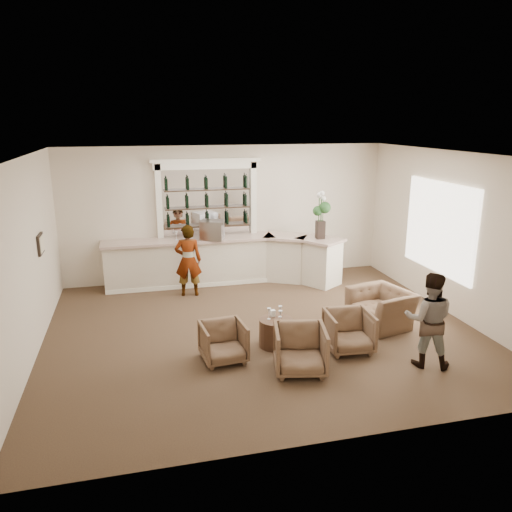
{
  "coord_description": "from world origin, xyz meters",
  "views": [
    {
      "loc": [
        -2.23,
        -8.52,
        3.9
      ],
      "look_at": [
        0.1,
        0.9,
        1.23
      ],
      "focal_mm": 35.0,
      "sensor_mm": 36.0,
      "label": 1
    }
  ],
  "objects_px": {
    "guest": "(429,320)",
    "flower_vase": "(321,212)",
    "sommelier": "(188,260)",
    "armchair_far": "(381,308)",
    "armchair_center": "(300,350)",
    "armchair_left": "(223,342)",
    "armchair_right": "(349,331)",
    "cocktail_table": "(276,332)",
    "espresso_machine": "(212,230)",
    "bar_counter": "(225,260)"
  },
  "relations": [
    {
      "from": "guest",
      "to": "flower_vase",
      "type": "distance_m",
      "value": 4.47
    },
    {
      "from": "sommelier",
      "to": "armchair_far",
      "type": "distance_m",
      "value": 4.36
    },
    {
      "from": "armchair_center",
      "to": "armchair_far",
      "type": "relative_size",
      "value": 0.75
    },
    {
      "from": "armchair_left",
      "to": "armchair_right",
      "type": "bearing_deg",
      "value": -9.13
    },
    {
      "from": "sommelier",
      "to": "armchair_center",
      "type": "height_order",
      "value": "sommelier"
    },
    {
      "from": "armchair_right",
      "to": "armchair_far",
      "type": "relative_size",
      "value": 0.71
    },
    {
      "from": "sommelier",
      "to": "armchair_far",
      "type": "relative_size",
      "value": 1.49
    },
    {
      "from": "cocktail_table",
      "to": "armchair_center",
      "type": "xyz_separation_m",
      "value": [
        0.11,
        -1.0,
        0.13
      ]
    },
    {
      "from": "sommelier",
      "to": "armchair_right",
      "type": "xyz_separation_m",
      "value": [
        2.37,
        -3.51,
        -0.47
      ]
    },
    {
      "from": "armchair_right",
      "to": "armchair_far",
      "type": "xyz_separation_m",
      "value": [
        1.06,
        0.86,
        0.0
      ]
    },
    {
      "from": "armchair_right",
      "to": "guest",
      "type": "bearing_deg",
      "value": -33.86
    },
    {
      "from": "armchair_left",
      "to": "armchair_right",
      "type": "xyz_separation_m",
      "value": [
        2.18,
        -0.14,
        0.03
      ]
    },
    {
      "from": "guest",
      "to": "armchair_far",
      "type": "height_order",
      "value": "guest"
    },
    {
      "from": "sommelier",
      "to": "espresso_machine",
      "type": "relative_size",
      "value": 3.16
    },
    {
      "from": "bar_counter",
      "to": "flower_vase",
      "type": "height_order",
      "value": "flower_vase"
    },
    {
      "from": "armchair_left",
      "to": "cocktail_table",
      "type": "bearing_deg",
      "value": 13.42
    },
    {
      "from": "guest",
      "to": "armchair_far",
      "type": "distance_m",
      "value": 1.71
    },
    {
      "from": "flower_vase",
      "to": "armchair_right",
      "type": "bearing_deg",
      "value": -102.64
    },
    {
      "from": "armchair_far",
      "to": "flower_vase",
      "type": "height_order",
      "value": "flower_vase"
    },
    {
      "from": "bar_counter",
      "to": "armchair_far",
      "type": "distance_m",
      "value": 4.13
    },
    {
      "from": "bar_counter",
      "to": "sommelier",
      "type": "distance_m",
      "value": 1.19
    },
    {
      "from": "armchair_center",
      "to": "armchair_far",
      "type": "distance_m",
      "value": 2.54
    },
    {
      "from": "espresso_machine",
      "to": "armchair_far",
      "type": "bearing_deg",
      "value": -29.51
    },
    {
      "from": "bar_counter",
      "to": "espresso_machine",
      "type": "bearing_deg",
      "value": -164.64
    },
    {
      "from": "armchair_right",
      "to": "espresso_machine",
      "type": "bearing_deg",
      "value": 117.29
    },
    {
      "from": "flower_vase",
      "to": "armchair_center",
      "type": "bearing_deg",
      "value": -114.56
    },
    {
      "from": "bar_counter",
      "to": "espresso_machine",
      "type": "xyz_separation_m",
      "value": [
        -0.31,
        -0.09,
        0.8
      ]
    },
    {
      "from": "guest",
      "to": "flower_vase",
      "type": "bearing_deg",
      "value": -59.77
    },
    {
      "from": "sommelier",
      "to": "guest",
      "type": "distance_m",
      "value": 5.47
    },
    {
      "from": "cocktail_table",
      "to": "sommelier",
      "type": "xyz_separation_m",
      "value": [
        -1.19,
        3.03,
        0.57
      ]
    },
    {
      "from": "armchair_center",
      "to": "armchair_right",
      "type": "relative_size",
      "value": 1.05
    },
    {
      "from": "cocktail_table",
      "to": "guest",
      "type": "relative_size",
      "value": 0.38
    },
    {
      "from": "bar_counter",
      "to": "espresso_machine",
      "type": "distance_m",
      "value": 0.86
    },
    {
      "from": "sommelier",
      "to": "armchair_right",
      "type": "distance_m",
      "value": 4.26
    },
    {
      "from": "sommelier",
      "to": "armchair_right",
      "type": "height_order",
      "value": "sommelier"
    },
    {
      "from": "cocktail_table",
      "to": "armchair_far",
      "type": "height_order",
      "value": "armchair_far"
    },
    {
      "from": "armchair_center",
      "to": "guest",
      "type": "bearing_deg",
      "value": 4.53
    },
    {
      "from": "armchair_center",
      "to": "espresso_machine",
      "type": "bearing_deg",
      "value": 110.28
    },
    {
      "from": "flower_vase",
      "to": "sommelier",
      "type": "bearing_deg",
      "value": -179.12
    },
    {
      "from": "armchair_far",
      "to": "espresso_machine",
      "type": "relative_size",
      "value": 2.12
    },
    {
      "from": "bar_counter",
      "to": "armchair_right",
      "type": "height_order",
      "value": "bar_counter"
    },
    {
      "from": "bar_counter",
      "to": "sommelier",
      "type": "relative_size",
      "value": 3.48
    },
    {
      "from": "cocktail_table",
      "to": "sommelier",
      "type": "bearing_deg",
      "value": 111.49
    },
    {
      "from": "armchair_center",
      "to": "cocktail_table",
      "type": "bearing_deg",
      "value": 108.52
    },
    {
      "from": "bar_counter",
      "to": "guest",
      "type": "height_order",
      "value": "guest"
    },
    {
      "from": "guest",
      "to": "armchair_far",
      "type": "xyz_separation_m",
      "value": [
        0.06,
        1.66,
        -0.43
      ]
    },
    {
      "from": "guest",
      "to": "armchair_center",
      "type": "distance_m",
      "value": 2.13
    },
    {
      "from": "armchair_far",
      "to": "armchair_left",
      "type": "bearing_deg",
      "value": -92.2
    },
    {
      "from": "armchair_center",
      "to": "armchair_far",
      "type": "bearing_deg",
      "value": 45.15
    },
    {
      "from": "armchair_right",
      "to": "armchair_center",
      "type": "bearing_deg",
      "value": -149.66
    }
  ]
}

